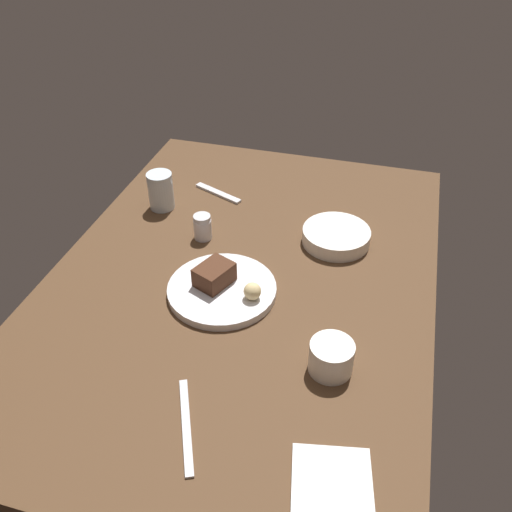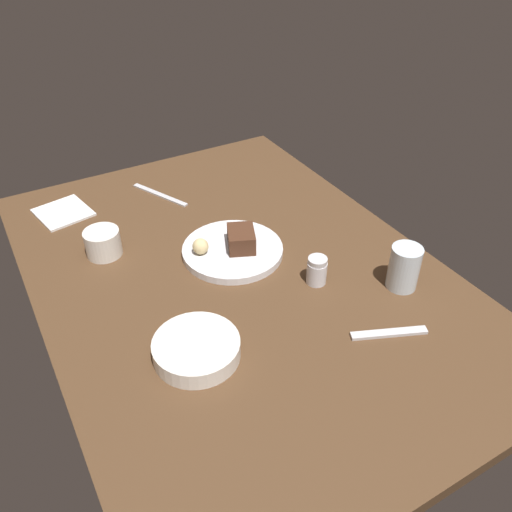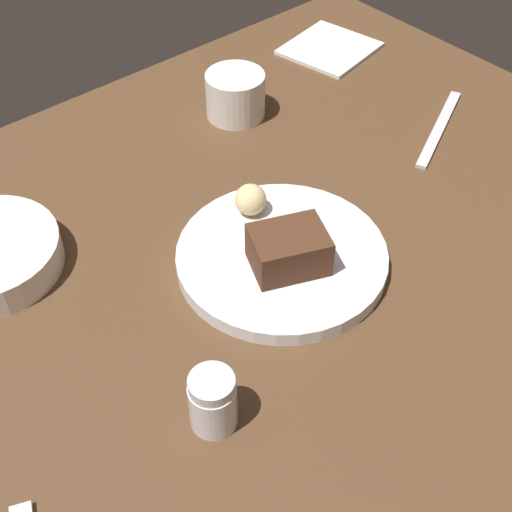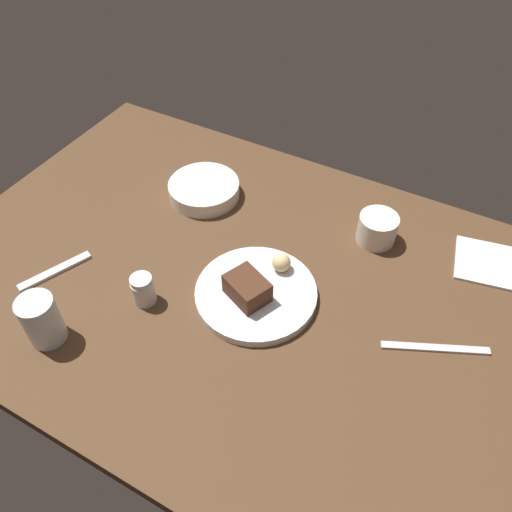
{
  "view_description": "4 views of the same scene",
  "coord_description": "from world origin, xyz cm",
  "px_view_note": "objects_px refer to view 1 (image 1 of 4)",
  "views": [
    {
      "loc": [
        -90.25,
        -28.64,
        81.76
      ],
      "look_at": [
        1.45,
        -2.99,
        8.15
      ],
      "focal_mm": 38.76,
      "sensor_mm": 36.0,
      "label": 1
    },
    {
      "loc": [
        82.13,
        -42.29,
        76.33
      ],
      "look_at": [
        1.57,
        3.9,
        6.96
      ],
      "focal_mm": 37.2,
      "sensor_mm": 36.0,
      "label": 2
    },
    {
      "loc": [
        31.12,
        41.84,
        59.04
      ],
      "look_at": [
        -1.78,
        3.53,
        8.15
      ],
      "focal_mm": 49.37,
      "sensor_mm": 36.0,
      "label": 3
    },
    {
      "loc": [
        -36.73,
        57.42,
        81.29
      ],
      "look_at": [
        -3.82,
        -2.69,
        8.29
      ],
      "focal_mm": 36.56,
      "sensor_mm": 36.0,
      "label": 4
    }
  ],
  "objects_px": {
    "dessert_plate": "(222,290)",
    "folded_napkin": "(332,485)",
    "chocolate_cake_slice": "(214,275)",
    "side_bowl": "(336,236)",
    "dessert_spoon": "(218,193)",
    "bread_roll": "(252,291)",
    "coffee_cup": "(331,357)",
    "butter_knife": "(186,425)",
    "water_glass": "(161,191)",
    "salt_shaker": "(203,227)"
  },
  "relations": [
    {
      "from": "water_glass",
      "to": "coffee_cup",
      "type": "distance_m",
      "value": 0.67
    },
    {
      "from": "dessert_spoon",
      "to": "dessert_plate",
      "type": "bearing_deg",
      "value": -47.25
    },
    {
      "from": "coffee_cup",
      "to": "dessert_spoon",
      "type": "bearing_deg",
      "value": 36.85
    },
    {
      "from": "dessert_plate",
      "to": "chocolate_cake_slice",
      "type": "xyz_separation_m",
      "value": [
        0.01,
        0.02,
        0.03
      ]
    },
    {
      "from": "dessert_spoon",
      "to": "butter_knife",
      "type": "bearing_deg",
      "value": -52.57
    },
    {
      "from": "side_bowl",
      "to": "coffee_cup",
      "type": "relative_size",
      "value": 1.98
    },
    {
      "from": "dessert_plate",
      "to": "dessert_spoon",
      "type": "height_order",
      "value": "dessert_plate"
    },
    {
      "from": "coffee_cup",
      "to": "dessert_spoon",
      "type": "distance_m",
      "value": 0.66
    },
    {
      "from": "water_glass",
      "to": "butter_knife",
      "type": "distance_m",
      "value": 0.69
    },
    {
      "from": "folded_napkin",
      "to": "butter_knife",
      "type": "bearing_deg",
      "value": 81.14
    },
    {
      "from": "dessert_plate",
      "to": "folded_napkin",
      "type": "bearing_deg",
      "value": -141.28
    },
    {
      "from": "water_glass",
      "to": "coffee_cup",
      "type": "xyz_separation_m",
      "value": [
        -0.43,
        -0.52,
        -0.02
      ]
    },
    {
      "from": "side_bowl",
      "to": "dessert_spoon",
      "type": "bearing_deg",
      "value": 68.65
    },
    {
      "from": "bread_roll",
      "to": "butter_knife",
      "type": "xyz_separation_m",
      "value": [
        -0.32,
        0.02,
        -0.03
      ]
    },
    {
      "from": "dessert_spoon",
      "to": "folded_napkin",
      "type": "bearing_deg",
      "value": -37.09
    },
    {
      "from": "bread_roll",
      "to": "side_bowl",
      "type": "bearing_deg",
      "value": -26.65
    },
    {
      "from": "chocolate_cake_slice",
      "to": "coffee_cup",
      "type": "bearing_deg",
      "value": -119.28
    },
    {
      "from": "water_glass",
      "to": "side_bowl",
      "type": "height_order",
      "value": "water_glass"
    },
    {
      "from": "butter_knife",
      "to": "folded_napkin",
      "type": "bearing_deg",
      "value": -123.43
    },
    {
      "from": "chocolate_cake_slice",
      "to": "bread_roll",
      "type": "relative_size",
      "value": 2.14
    },
    {
      "from": "chocolate_cake_slice",
      "to": "dessert_spoon",
      "type": "distance_m",
      "value": 0.39
    },
    {
      "from": "water_glass",
      "to": "dessert_plate",
      "type": "bearing_deg",
      "value": -137.43
    },
    {
      "from": "coffee_cup",
      "to": "bread_roll",
      "type": "bearing_deg",
      "value": 54.91
    },
    {
      "from": "bread_roll",
      "to": "butter_knife",
      "type": "distance_m",
      "value": 0.32
    },
    {
      "from": "folded_napkin",
      "to": "dessert_spoon",
      "type": "bearing_deg",
      "value": 30.1
    },
    {
      "from": "salt_shaker",
      "to": "folded_napkin",
      "type": "bearing_deg",
      "value": -143.63
    },
    {
      "from": "dessert_plate",
      "to": "butter_knife",
      "type": "bearing_deg",
      "value": -171.77
    },
    {
      "from": "dessert_spoon",
      "to": "folded_napkin",
      "type": "distance_m",
      "value": 0.87
    },
    {
      "from": "butter_knife",
      "to": "folded_napkin",
      "type": "height_order",
      "value": "folded_napkin"
    },
    {
      "from": "salt_shaker",
      "to": "coffee_cup",
      "type": "distance_m",
      "value": 0.49
    },
    {
      "from": "salt_shaker",
      "to": "side_bowl",
      "type": "bearing_deg",
      "value": -77.93
    },
    {
      "from": "bread_roll",
      "to": "chocolate_cake_slice",
      "type": "bearing_deg",
      "value": 74.76
    },
    {
      "from": "bread_roll",
      "to": "coffee_cup",
      "type": "height_order",
      "value": "coffee_cup"
    },
    {
      "from": "bread_roll",
      "to": "dessert_plate",
      "type": "bearing_deg",
      "value": 77.08
    },
    {
      "from": "water_glass",
      "to": "dessert_spoon",
      "type": "relative_size",
      "value": 0.66
    },
    {
      "from": "folded_napkin",
      "to": "coffee_cup",
      "type": "bearing_deg",
      "value": 10.35
    },
    {
      "from": "bread_roll",
      "to": "coffee_cup",
      "type": "xyz_separation_m",
      "value": [
        -0.13,
        -0.19,
        -0.0
      ]
    },
    {
      "from": "chocolate_cake_slice",
      "to": "dessert_spoon",
      "type": "relative_size",
      "value": 0.52
    },
    {
      "from": "bread_roll",
      "to": "salt_shaker",
      "type": "relative_size",
      "value": 0.58
    },
    {
      "from": "water_glass",
      "to": "folded_napkin",
      "type": "relative_size",
      "value": 0.76
    },
    {
      "from": "dessert_plate",
      "to": "butter_knife",
      "type": "relative_size",
      "value": 1.23
    },
    {
      "from": "side_bowl",
      "to": "butter_knife",
      "type": "xyz_separation_m",
      "value": [
        -0.58,
        0.16,
        -0.02
      ]
    },
    {
      "from": "bread_roll",
      "to": "side_bowl",
      "type": "xyz_separation_m",
      "value": [
        0.26,
        -0.13,
        -0.02
      ]
    },
    {
      "from": "bread_roll",
      "to": "dessert_spoon",
      "type": "relative_size",
      "value": 0.25
    },
    {
      "from": "bread_roll",
      "to": "folded_napkin",
      "type": "height_order",
      "value": "bread_roll"
    },
    {
      "from": "bread_roll",
      "to": "butter_knife",
      "type": "relative_size",
      "value": 0.19
    },
    {
      "from": "side_bowl",
      "to": "dessert_spoon",
      "type": "distance_m",
      "value": 0.37
    },
    {
      "from": "dessert_plate",
      "to": "salt_shaker",
      "type": "xyz_separation_m",
      "value": [
        0.18,
        0.11,
        0.02
      ]
    },
    {
      "from": "salt_shaker",
      "to": "butter_knife",
      "type": "xyz_separation_m",
      "value": [
        -0.52,
        -0.16,
        -0.03
      ]
    },
    {
      "from": "water_glass",
      "to": "folded_napkin",
      "type": "height_order",
      "value": "water_glass"
    }
  ]
}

